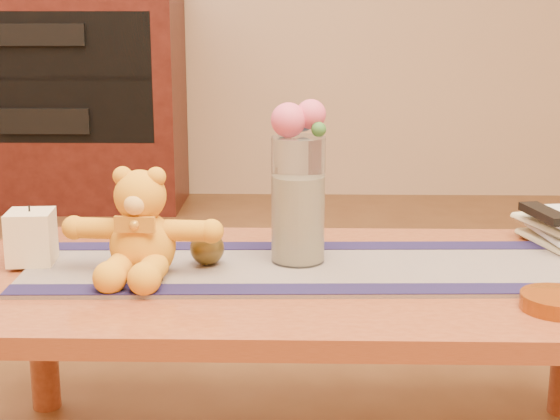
{
  "coord_description": "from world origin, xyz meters",
  "views": [
    {
      "loc": [
        -0.01,
        -1.58,
        0.96
      ],
      "look_at": [
        -0.05,
        0.0,
        0.58
      ],
      "focal_mm": 52.71,
      "sensor_mm": 36.0,
      "label": 1
    }
  ],
  "objects_px": {
    "teddy_bear": "(142,223)",
    "amber_dish": "(558,302)",
    "pillar_candle": "(31,237)",
    "glass_vase": "(298,200)",
    "book_bottom": "(540,245)",
    "bronze_ball": "(207,248)",
    "tv_remote": "(545,214)"
  },
  "relations": [
    {
      "from": "teddy_bear",
      "to": "amber_dish",
      "type": "distance_m",
      "value": 0.79
    },
    {
      "from": "pillar_candle",
      "to": "amber_dish",
      "type": "distance_m",
      "value": 1.04
    },
    {
      "from": "glass_vase",
      "to": "book_bottom",
      "type": "bearing_deg",
      "value": 12.71
    },
    {
      "from": "pillar_candle",
      "to": "bronze_ball",
      "type": "bearing_deg",
      "value": -1.26
    },
    {
      "from": "bronze_ball",
      "to": "book_bottom",
      "type": "distance_m",
      "value": 0.74
    },
    {
      "from": "glass_vase",
      "to": "book_bottom",
      "type": "distance_m",
      "value": 0.56
    },
    {
      "from": "teddy_bear",
      "to": "pillar_candle",
      "type": "relative_size",
      "value": 2.75
    },
    {
      "from": "pillar_candle",
      "to": "amber_dish",
      "type": "relative_size",
      "value": 0.82
    },
    {
      "from": "teddy_bear",
      "to": "bronze_ball",
      "type": "relative_size",
      "value": 4.25
    },
    {
      "from": "pillar_candle",
      "to": "glass_vase",
      "type": "xyz_separation_m",
      "value": [
        0.55,
        0.02,
        0.08
      ]
    },
    {
      "from": "pillar_candle",
      "to": "book_bottom",
      "type": "xyz_separation_m",
      "value": [
        1.08,
        0.14,
        -0.05
      ]
    },
    {
      "from": "pillar_candle",
      "to": "tv_remote",
      "type": "distance_m",
      "value": 1.09
    },
    {
      "from": "teddy_bear",
      "to": "book_bottom",
      "type": "relative_size",
      "value": 1.33
    },
    {
      "from": "pillar_candle",
      "to": "amber_dish",
      "type": "height_order",
      "value": "pillar_candle"
    },
    {
      "from": "teddy_bear",
      "to": "amber_dish",
      "type": "bearing_deg",
      "value": -8.04
    },
    {
      "from": "bronze_ball",
      "to": "book_bottom",
      "type": "relative_size",
      "value": 0.31
    },
    {
      "from": "teddy_bear",
      "to": "amber_dish",
      "type": "relative_size",
      "value": 2.25
    },
    {
      "from": "glass_vase",
      "to": "pillar_candle",
      "type": "bearing_deg",
      "value": -177.76
    },
    {
      "from": "book_bottom",
      "to": "tv_remote",
      "type": "height_order",
      "value": "tv_remote"
    },
    {
      "from": "teddy_bear",
      "to": "glass_vase",
      "type": "height_order",
      "value": "glass_vase"
    },
    {
      "from": "amber_dish",
      "to": "pillar_candle",
      "type": "bearing_deg",
      "value": 167.0
    },
    {
      "from": "teddy_bear",
      "to": "book_bottom",
      "type": "xyz_separation_m",
      "value": [
        0.84,
        0.21,
        -0.1
      ]
    },
    {
      "from": "pillar_candle",
      "to": "book_bottom",
      "type": "bearing_deg",
      "value": 7.48
    },
    {
      "from": "glass_vase",
      "to": "amber_dish",
      "type": "height_order",
      "value": "glass_vase"
    },
    {
      "from": "glass_vase",
      "to": "book_bottom",
      "type": "relative_size",
      "value": 1.17
    },
    {
      "from": "glass_vase",
      "to": "amber_dish",
      "type": "distance_m",
      "value": 0.54
    },
    {
      "from": "bronze_ball",
      "to": "glass_vase",
      "type": "bearing_deg",
      "value": 9.04
    },
    {
      "from": "bronze_ball",
      "to": "book_bottom",
      "type": "xyz_separation_m",
      "value": [
        0.72,
        0.15,
        -0.03
      ]
    },
    {
      "from": "pillar_candle",
      "to": "bronze_ball",
      "type": "relative_size",
      "value": 1.55
    },
    {
      "from": "pillar_candle",
      "to": "book_bottom",
      "type": "distance_m",
      "value": 1.09
    },
    {
      "from": "pillar_candle",
      "to": "glass_vase",
      "type": "relative_size",
      "value": 0.42
    },
    {
      "from": "pillar_candle",
      "to": "tv_remote",
      "type": "xyz_separation_m",
      "value": [
        1.08,
        0.13,
        0.02
      ]
    }
  ]
}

